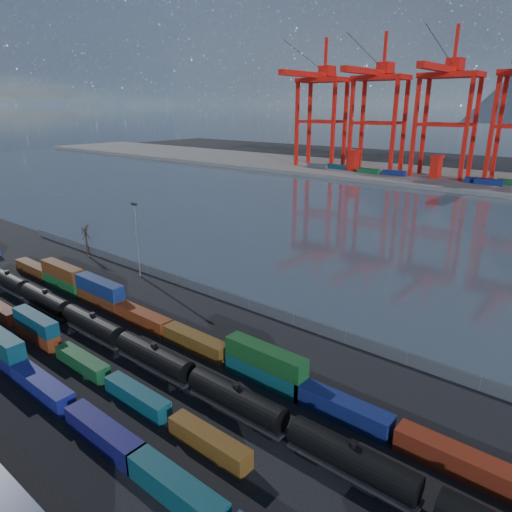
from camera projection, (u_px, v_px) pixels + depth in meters
The scene contains 13 objects.
ground at pixel (121, 375), 64.04m from camera, with size 700.00×700.00×0.00m, color black.
harbor_water at pixel (409, 228), 141.13m from camera, with size 700.00×700.00×0.00m, color #333E49.
far_quay at pixel (494, 183), 217.91m from camera, with size 700.00×70.00×2.00m, color #514F4C.
container_row_south at pixel (56, 394), 56.65m from camera, with size 140.08×2.48×5.29m.
container_row_mid at pixel (113, 381), 60.31m from camera, with size 140.11×2.21×4.71m.
container_row_north at pixel (154, 320), 76.02m from camera, with size 142.62×2.52×5.37m.
tanker_string at pixel (236, 400), 55.12m from camera, with size 138.33×3.08×4.40m.
waterfront_fence at pixel (249, 305), 84.28m from camera, with size 160.12×0.12×2.20m.
bare_tree at pixel (86, 240), 113.38m from camera, with size 2.22×2.30×8.49m.
yard_light_mast at pixel (137, 236), 98.28m from camera, with size 1.60×0.40×16.60m.
gantry_cranes at pixel (488, 87), 203.87m from camera, with size 202.59×52.97×71.72m.
quay_containers at pixel (462, 179), 213.13m from camera, with size 172.58×10.99×2.60m.
straddle_carriers at pixel (486, 170), 209.93m from camera, with size 140.00×7.00×11.10m.
Camera 1 is at (49.93, -30.89, 36.02)m, focal length 32.00 mm.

